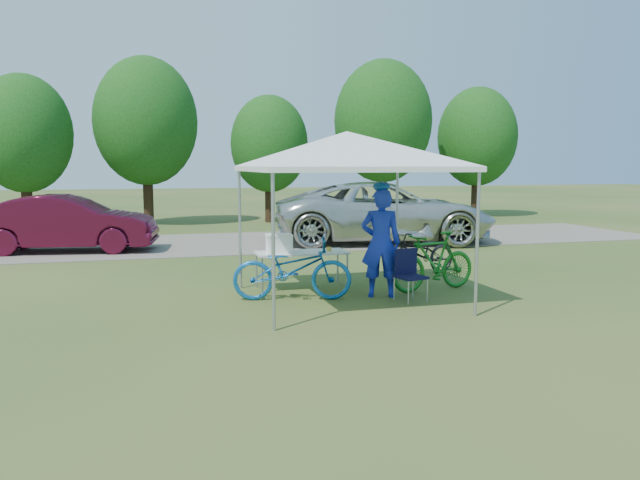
# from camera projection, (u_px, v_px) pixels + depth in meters

# --- Properties ---
(ground) EXTENTS (100.00, 100.00, 0.00)m
(ground) POSITION_uv_depth(u_px,v_px,m) (346.00, 301.00, 10.16)
(ground) COLOR #2D5119
(ground) RESTS_ON ground
(gravel_strip) EXTENTS (24.00, 5.00, 0.02)m
(gravel_strip) POSITION_uv_depth(u_px,v_px,m) (259.00, 242.00, 17.81)
(gravel_strip) COLOR gray
(gravel_strip) RESTS_ON ground
(canopy) EXTENTS (4.53, 4.53, 3.00)m
(canopy) POSITION_uv_depth(u_px,v_px,m) (347.00, 136.00, 9.85)
(canopy) COLOR #A5A5AA
(canopy) RESTS_ON ground
(treeline) EXTENTS (24.89, 4.28, 6.30)m
(treeline) POSITION_uv_depth(u_px,v_px,m) (222.00, 129.00, 23.09)
(treeline) COLOR #382314
(treeline) RESTS_ON ground
(folding_table) EXTENTS (1.62, 0.68, 0.67)m
(folding_table) POSITION_uv_depth(u_px,v_px,m) (301.00, 254.00, 11.09)
(folding_table) COLOR white
(folding_table) RESTS_ON ground
(folding_chair) EXTENTS (0.51, 0.53, 0.84)m
(folding_chair) POSITION_uv_depth(u_px,v_px,m) (408.00, 270.00, 10.15)
(folding_chair) COLOR black
(folding_chair) RESTS_ON ground
(cooler) EXTENTS (0.45, 0.31, 0.32)m
(cooler) POSITION_uv_depth(u_px,v_px,m) (279.00, 243.00, 10.96)
(cooler) COLOR white
(cooler) RESTS_ON folding_table
(ice_cream_cup) EXTENTS (0.09, 0.09, 0.07)m
(ice_cream_cup) POSITION_uv_depth(u_px,v_px,m) (329.00, 249.00, 11.17)
(ice_cream_cup) COLOR gold
(ice_cream_cup) RESTS_ON folding_table
(cyclist) EXTENTS (0.76, 0.62, 1.82)m
(cyclist) POSITION_uv_depth(u_px,v_px,m) (381.00, 243.00, 10.37)
(cyclist) COLOR #1628B8
(cyclist) RESTS_ON ground
(bike_blue) EXTENTS (2.04, 1.10, 1.02)m
(bike_blue) POSITION_uv_depth(u_px,v_px,m) (292.00, 269.00, 10.17)
(bike_blue) COLOR #125AA5
(bike_blue) RESTS_ON ground
(bike_green) EXTENTS (1.79, 0.83, 1.04)m
(bike_green) POSITION_uv_depth(u_px,v_px,m) (434.00, 261.00, 10.93)
(bike_green) COLOR #186C1D
(bike_green) RESTS_ON ground
(bike_dark) EXTENTS (1.80, 0.99, 0.90)m
(bike_dark) POSITION_uv_depth(u_px,v_px,m) (420.00, 253.00, 12.47)
(bike_dark) COLOR black
(bike_dark) RESTS_ON ground
(minivan) EXTENTS (6.57, 3.97, 1.70)m
(minivan) POSITION_uv_depth(u_px,v_px,m) (384.00, 212.00, 17.57)
(minivan) COLOR silver
(minivan) RESTS_ON gravel_strip
(sedan) EXTENTS (4.51, 2.12, 1.43)m
(sedan) POSITION_uv_depth(u_px,v_px,m) (67.00, 223.00, 15.70)
(sedan) COLOR #4E0D23
(sedan) RESTS_ON gravel_strip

